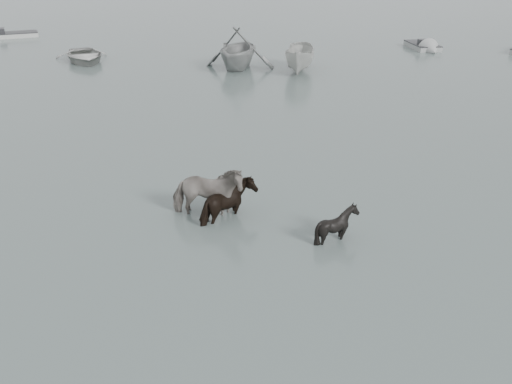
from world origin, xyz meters
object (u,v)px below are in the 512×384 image
pony_dark (229,195)px  pony_black (337,219)px  pony_pinto (207,188)px  rowboat_lead (84,54)px

pony_dark → pony_black: 3.18m
pony_pinto → rowboat_lead: 24.49m
pony_pinto → pony_black: 3.85m
pony_pinto → pony_dark: (0.66, -0.11, -0.13)m
pony_pinto → pony_dark: pony_pinto is taller
pony_dark → pony_pinto: bearing=92.5°
pony_pinto → pony_dark: 0.68m
pony_black → rowboat_lead: size_ratio=0.26×
rowboat_lead → pony_pinto: bearing=-89.1°
pony_dark → rowboat_lead: size_ratio=0.32×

